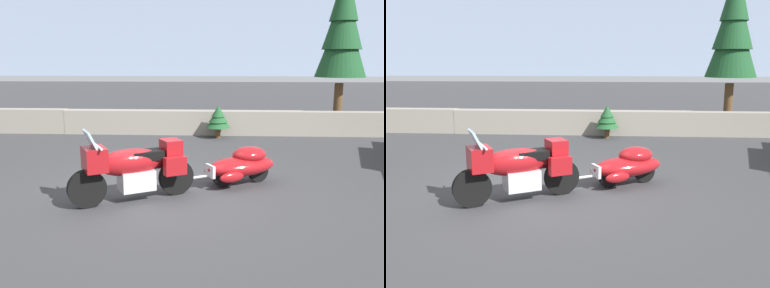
% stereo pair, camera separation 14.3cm
% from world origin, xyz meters
% --- Properties ---
extents(ground_plane, '(80.00, 80.00, 0.00)m').
position_xyz_m(ground_plane, '(0.00, 0.00, 0.00)').
color(ground_plane, '#38383A').
extents(stone_guard_wall, '(24.00, 0.53, 0.82)m').
position_xyz_m(stone_guard_wall, '(-0.09, 6.32, 0.40)').
color(stone_guard_wall, gray).
rests_on(stone_guard_wall, ground).
extents(distant_ridgeline, '(240.00, 80.00, 16.00)m').
position_xyz_m(distant_ridgeline, '(0.00, 96.31, 8.00)').
color(distant_ridgeline, '#8C9EB7').
rests_on(distant_ridgeline, ground).
extents(touring_motorcycle, '(2.09, 1.40, 1.33)m').
position_xyz_m(touring_motorcycle, '(-0.37, -0.45, 0.62)').
color(touring_motorcycle, black).
rests_on(touring_motorcycle, ground).
extents(car_shaped_trailer, '(2.10, 1.39, 0.76)m').
position_xyz_m(car_shaped_trailer, '(1.61, 0.65, 0.41)').
color(car_shaped_trailer, black).
rests_on(car_shaped_trailer, ground).
extents(pine_tree_tall, '(1.74, 1.74, 5.74)m').
position_xyz_m(pine_tree_tall, '(5.44, 7.60, 3.59)').
color(pine_tree_tall, brown).
rests_on(pine_tree_tall, ground).
extents(pine_sapling_near, '(0.78, 0.78, 1.05)m').
position_xyz_m(pine_sapling_near, '(1.17, 5.66, 0.66)').
color(pine_sapling_near, brown).
rests_on(pine_sapling_near, ground).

